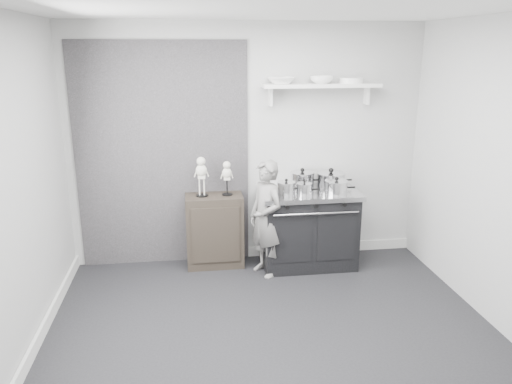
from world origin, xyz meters
TOP-DOWN VIEW (x-y plane):
  - ground at (0.00, 0.00)m, footprint 4.00×4.00m
  - room_shell at (-0.09, 0.15)m, footprint 4.02×3.62m
  - wall_shelf at (0.80, 1.68)m, footprint 1.30×0.26m
  - stove at (0.65, 1.48)m, footprint 1.10×0.69m
  - side_cabinet at (-0.41, 1.61)m, footprint 0.64×0.37m
  - child at (0.13, 1.29)m, footprint 0.49×0.56m
  - pot_front_left at (0.37, 1.36)m, footprint 0.28×0.20m
  - pot_back_left at (0.61, 1.63)m, footprint 0.36×0.27m
  - pot_back_right at (0.93, 1.60)m, footprint 0.41×0.33m
  - pot_front_right at (0.92, 1.32)m, footprint 0.34×0.25m
  - pot_front_center at (0.56, 1.32)m, footprint 0.25×0.17m
  - skeleton_full at (-0.54, 1.61)m, footprint 0.14×0.09m
  - skeleton_torso at (-0.26, 1.61)m, footprint 0.12×0.08m
  - bowl_large at (0.35, 1.67)m, footprint 0.30×0.30m
  - bowl_small at (0.80, 1.67)m, footprint 0.26×0.26m
  - plate_stack at (1.14, 1.67)m, footprint 0.26×0.26m

SIDE VIEW (x-z plane):
  - ground at x=0.00m, z-range 0.00..0.00m
  - side_cabinet at x=-0.41m, z-range 0.00..0.83m
  - stove at x=0.65m, z-range 0.00..0.88m
  - child at x=0.13m, z-range 0.00..1.28m
  - pot_front_center at x=0.56m, z-range 0.87..1.03m
  - pot_front_left at x=0.37m, z-range 0.86..1.04m
  - pot_front_right at x=0.92m, z-range 0.86..1.05m
  - pot_back_right at x=0.93m, z-range 0.85..1.08m
  - pot_back_left at x=0.61m, z-range 0.86..1.09m
  - skeleton_torso at x=-0.26m, z-range 0.83..1.27m
  - skeleton_full at x=-0.54m, z-range 0.83..1.34m
  - room_shell at x=-0.09m, z-range 0.28..2.99m
  - wall_shelf at x=0.80m, z-range 1.89..2.13m
  - plate_stack at x=1.14m, z-range 2.04..2.10m
  - bowl_large at x=0.35m, z-range 2.04..2.11m
  - bowl_small at x=0.80m, z-range 2.04..2.12m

